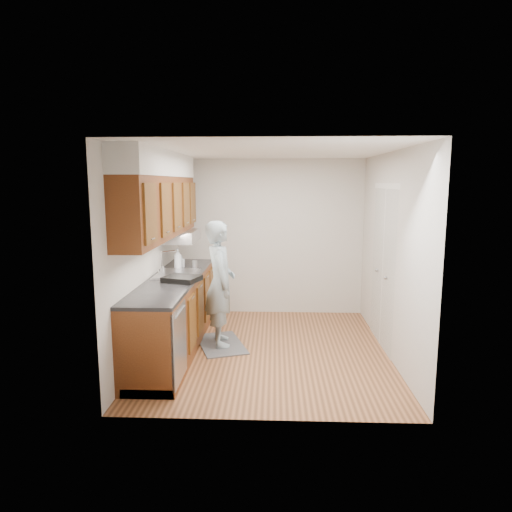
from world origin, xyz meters
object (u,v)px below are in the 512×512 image
Objects in this scene: person at (220,275)px; steel_can at (195,265)px; soap_bottle_b at (182,261)px; dish_rack at (182,279)px; soap_bottle_a at (178,259)px.

person is 0.57m from steel_can.
soap_bottle_b is 0.42× the size of dish_rack.
soap_bottle_b reaches higher than steel_can.
soap_bottle_a is 0.14m from soap_bottle_b.
person is 0.82m from soap_bottle_b.
soap_bottle_a is at bearing 177.23° from steel_can.
person is 0.57m from dish_rack.
soap_bottle_a is 2.38× the size of steel_can.
person is at bearing -42.02° from soap_bottle_b.
soap_bottle_a reaches higher than soap_bottle_b.
soap_bottle_a is at bearing -102.11° from soap_bottle_b.
soap_bottle_b reaches higher than dish_rack.
soap_bottle_a is 0.84m from dish_rack.
steel_can is at bearing 106.24° from dish_rack.
soap_bottle_a is 1.72× the size of soap_bottle_b.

